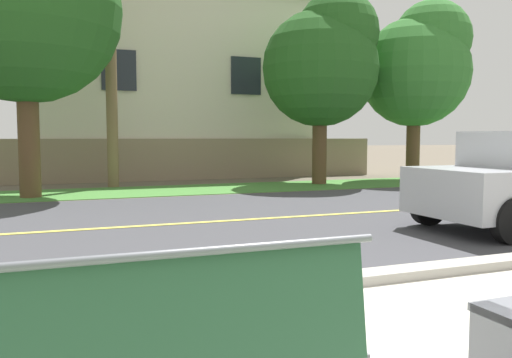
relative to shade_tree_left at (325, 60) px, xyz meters
The scene contains 9 objects.
ground_plane 8.24m from the shade_tree_left, 144.34° to the right, with size 140.00×140.00×0.00m, color #665B4C.
curb_edge 12.15m from the shade_tree_left, 120.94° to the right, with size 44.00×0.30×0.11m, color #ADA89E.
street_asphalt 9.11m from the shade_tree_left, 135.88° to the right, with size 52.00×8.00×0.01m, color #424247.
road_centre_line 9.10m from the shade_tree_left, 135.88° to the right, with size 48.00×0.14×0.01m, color #E0CC4C.
far_verge_grass 7.05m from the shade_tree_left, behind, with size 48.00×2.80×0.02m, color #478438.
shade_tree_left is the anchor object (origin of this frame).
shade_tree_centre 3.60m from the shade_tree_left, ahead, with size 3.60×3.60×5.94m.
garden_wall 5.34m from the shade_tree_left, 132.99° to the left, with size 13.00×0.36×1.40m, color gray.
house_across_street 7.31m from the shade_tree_left, 119.23° to the left, with size 10.44×6.91×7.14m.
Camera 1 is at (-1.82, -2.00, 1.45)m, focal length 36.66 mm.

